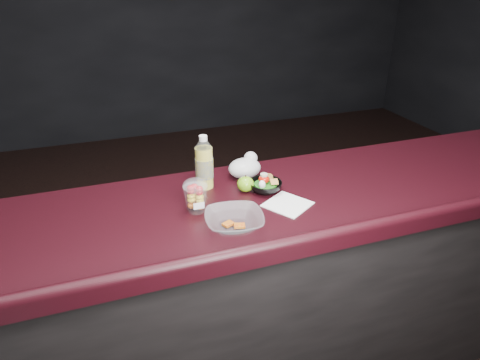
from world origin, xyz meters
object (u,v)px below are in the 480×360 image
green_apple (246,184)px  snack_bowl (265,186)px  takeout_bowl (234,221)px  fruit_cup (196,195)px  lemonade_bottle (204,166)px

green_apple → snack_bowl: bearing=-19.2°
takeout_bowl → snack_bowl: bearing=46.3°
fruit_cup → snack_bowl: (0.32, 0.06, -0.04)m
fruit_cup → green_apple: size_ratio=1.84×
lemonade_bottle → takeout_bowl: lemonade_bottle is taller
fruit_cup → takeout_bowl: 0.20m
lemonade_bottle → takeout_bowl: bearing=-87.3°
lemonade_bottle → takeout_bowl: 0.36m
snack_bowl → fruit_cup: bearing=-168.6°
green_apple → snack_bowl: snack_bowl is taller
fruit_cup → lemonade_bottle: bearing=65.5°
fruit_cup → takeout_bowl: bearing=-57.6°
lemonade_bottle → takeout_bowl: (0.02, -0.35, -0.07)m
fruit_cup → takeout_bowl: fruit_cup is taller
lemonade_bottle → green_apple: lemonade_bottle is taller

